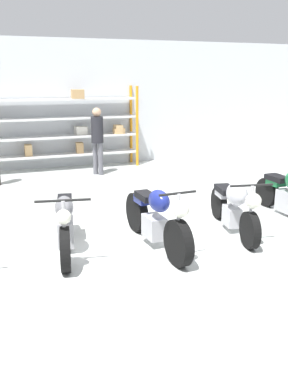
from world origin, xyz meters
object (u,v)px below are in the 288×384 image
Objects in this scene: motorcycle_blue at (156,219)px; person_near_rack at (97,135)px; motorcycle_grey at (65,223)px; shelving_rack at (61,128)px; motorcycle_silver at (234,206)px.

person_near_rack reaches higher than motorcycle_blue.
motorcycle_grey is 0.93× the size of motorcycle_blue.
shelving_rack is at bearing -178.84° from motorcycle_grey.
person_near_rack is at bearing -53.65° from shelving_rack.
motorcycle_grey is 1.38m from motorcycle_blue.
person_near_rack is (0.45, 5.26, 0.59)m from motorcycle_blue.
motorcycle_blue reaches higher than motorcycle_silver.
shelving_rack is 6.11m from motorcycle_grey.
motorcycle_grey is 1.15× the size of person_near_rack.
motorcycle_blue is at bearing 87.02° from motorcycle_grey.
motorcycle_grey is 5.28m from person_near_rack.
motorcycle_silver is 1.14× the size of person_near_rack.
person_near_rack is (-1.02, 5.13, 0.58)m from motorcycle_silver.
motorcycle_grey is at bearing 32.53° from person_near_rack.
motorcycle_blue is at bearing -73.42° from motorcycle_silver.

